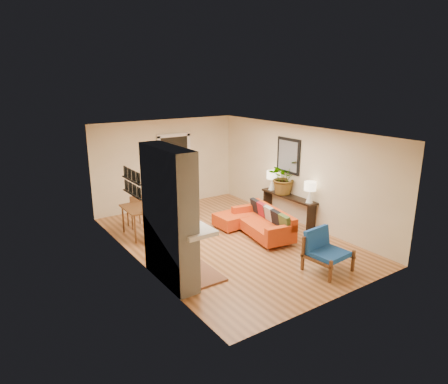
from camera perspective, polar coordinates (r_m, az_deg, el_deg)
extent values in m
plane|color=#C3804B|center=(9.68, 0.67, -6.83)|extent=(6.50, 6.50, 0.00)
plane|color=white|center=(8.99, 0.72, 8.61)|extent=(6.50, 6.50, 0.00)
plane|color=#FAE8C3|center=(11.99, -8.25, 4.03)|extent=(4.50, 0.00, 4.50)
plane|color=#FAE8C3|center=(6.98, 16.22, -5.32)|extent=(4.50, 0.00, 4.50)
plane|color=#FAE8C3|center=(8.23, -12.27, -1.76)|extent=(0.00, 6.50, 6.50)
plane|color=#FAE8C3|center=(10.66, 10.67, 2.41)|extent=(0.00, 6.50, 6.50)
cube|color=black|center=(12.12, -7.08, 3.00)|extent=(0.88, 0.06, 2.10)
cube|color=white|center=(11.91, -9.15, 2.68)|extent=(0.10, 0.08, 2.18)
cube|color=white|center=(12.34, -5.03, 3.29)|extent=(0.10, 0.08, 2.18)
cube|color=white|center=(11.92, -7.23, 8.06)|extent=(1.08, 0.08, 0.10)
cube|color=black|center=(10.83, 9.19, 5.13)|extent=(0.04, 0.85, 0.95)
cube|color=slate|center=(10.81, 9.10, 5.12)|extent=(0.01, 0.70, 0.80)
cube|color=black|center=(8.52, -12.97, -0.34)|extent=(0.06, 0.95, 0.02)
cube|color=black|center=(8.44, -13.09, 1.61)|extent=(0.06, 0.95, 0.02)
cube|color=white|center=(7.27, -8.00, 0.70)|extent=(0.42, 1.50, 1.48)
cube|color=white|center=(7.72, -7.62, -8.64)|extent=(0.42, 1.50, 1.12)
cube|color=white|center=(7.61, -6.09, -4.39)|extent=(0.60, 1.68, 0.08)
cube|color=black|center=(7.85, -6.18, -9.03)|extent=(0.03, 0.72, 0.78)
cube|color=brown|center=(8.17, -4.23, -11.29)|extent=(0.75, 1.30, 0.04)
cube|color=black|center=(7.95, -5.41, -9.56)|extent=(0.30, 0.36, 0.48)
cylinder|color=black|center=(7.77, -5.50, -6.63)|extent=(0.10, 0.10, 0.40)
cube|color=gold|center=(7.40, -6.41, 0.14)|extent=(0.04, 0.95, 0.95)
cube|color=silver|center=(7.41, -6.27, 0.17)|extent=(0.01, 0.82, 0.82)
cylinder|color=silver|center=(9.16, 6.35, -8.01)|extent=(0.04, 0.04, 0.09)
cylinder|color=silver|center=(9.48, 9.59, -7.30)|extent=(0.04, 0.04, 0.09)
cylinder|color=silver|center=(10.50, 1.71, -4.71)|extent=(0.04, 0.04, 0.09)
cylinder|color=silver|center=(10.77, 4.68, -4.20)|extent=(0.04, 0.04, 0.09)
cube|color=#CA5513|center=(9.90, 5.47, -5.00)|extent=(1.09, 1.97, 0.27)
cube|color=#CA5513|center=(9.95, 7.06, -3.17)|extent=(0.48, 1.87, 0.31)
cube|color=#CA5513|center=(9.14, 8.19, -5.42)|extent=(0.81, 0.29, 0.18)
cube|color=#CA5513|center=(10.52, 3.18, -2.37)|extent=(0.81, 0.29, 0.18)
cube|color=#425926|center=(9.31, 8.71, -4.34)|extent=(0.23, 0.38, 0.37)
cube|color=black|center=(9.59, 7.55, -3.68)|extent=(0.23, 0.38, 0.37)
cube|color=#9E9D99|center=(9.87, 6.46, -3.05)|extent=(0.23, 0.38, 0.37)
cube|color=maroon|center=(10.12, 5.55, -2.54)|extent=(0.23, 0.38, 0.37)
cube|color=black|center=(10.42, 4.57, -1.97)|extent=(0.23, 0.38, 0.37)
cylinder|color=silver|center=(10.03, 0.62, -5.81)|extent=(0.04, 0.04, 0.06)
cylinder|color=silver|center=(10.36, 3.22, -5.10)|extent=(0.04, 0.04, 0.06)
cylinder|color=silver|center=(10.47, -1.28, -4.84)|extent=(0.04, 0.04, 0.06)
cylinder|color=silver|center=(10.79, 1.27, -4.20)|extent=(0.04, 0.04, 0.06)
cube|color=#CA5513|center=(10.35, 0.96, -4.04)|extent=(0.73, 0.73, 0.31)
cube|color=brown|center=(8.10, 13.06, -9.66)|extent=(0.11, 0.77, 0.05)
cube|color=brown|center=(7.96, 14.96, -10.95)|extent=(0.06, 0.06, 0.45)
cube|color=brown|center=(8.27, 11.23, -8.61)|extent=(0.06, 0.06, 0.72)
cube|color=brown|center=(8.65, 16.13, -8.18)|extent=(0.11, 0.77, 0.05)
cube|color=brown|center=(8.52, 17.96, -9.34)|extent=(0.06, 0.06, 0.45)
cube|color=brown|center=(8.81, 14.35, -7.23)|extent=(0.06, 0.06, 0.72)
cube|color=#1A3E9E|center=(8.35, 14.68, -8.52)|extent=(0.73, 0.69, 0.10)
cube|color=#1A3E9E|center=(8.42, 13.11, -6.37)|extent=(0.69, 0.23, 0.42)
cube|color=brown|center=(9.92, -12.10, -2.24)|extent=(0.69, 0.98, 0.04)
cylinder|color=brown|center=(9.59, -12.57, -5.24)|extent=(0.04, 0.04, 0.69)
cylinder|color=brown|center=(9.77, -9.61, -4.66)|extent=(0.04, 0.04, 0.69)
cylinder|color=brown|center=(10.32, -14.21, -3.79)|extent=(0.04, 0.04, 0.69)
cylinder|color=brown|center=(10.49, -11.43, -3.29)|extent=(0.04, 0.04, 0.69)
cube|color=brown|center=(9.51, -9.81, -4.70)|extent=(0.41, 0.41, 0.04)
cube|color=brown|center=(9.60, -10.34, -3.01)|extent=(0.41, 0.05, 0.44)
cylinder|color=brown|center=(9.39, -10.27, -6.45)|extent=(0.03, 0.03, 0.42)
cylinder|color=brown|center=(9.51, -8.45, -6.07)|extent=(0.03, 0.03, 0.42)
cylinder|color=brown|center=(9.67, -11.03, -5.81)|extent=(0.03, 0.03, 0.42)
cylinder|color=brown|center=(9.79, -9.26, -5.45)|extent=(0.03, 0.03, 0.42)
cube|color=brown|center=(10.61, -12.51, -2.64)|extent=(0.41, 0.41, 0.04)
cube|color=brown|center=(10.36, -12.21, -1.67)|extent=(0.41, 0.05, 0.44)
cylinder|color=brown|center=(10.49, -12.96, -4.18)|extent=(0.03, 0.03, 0.42)
cylinder|color=brown|center=(10.59, -11.30, -3.87)|extent=(0.03, 0.03, 0.42)
cylinder|color=brown|center=(10.78, -13.57, -3.66)|extent=(0.03, 0.03, 0.42)
cylinder|color=brown|center=(10.88, -11.95, -3.36)|extent=(0.03, 0.03, 0.42)
cube|color=black|center=(10.81, 9.22, -0.63)|extent=(0.34, 1.85, 0.05)
cube|color=black|center=(10.35, 12.35, -3.65)|extent=(0.30, 0.04, 0.68)
cube|color=black|center=(11.51, 6.25, -1.34)|extent=(0.30, 0.04, 0.68)
cone|color=white|center=(10.26, 12.11, -0.68)|extent=(0.18, 0.18, 0.30)
cylinder|color=white|center=(10.21, 12.17, 0.29)|extent=(0.03, 0.03, 0.06)
cylinder|color=#FFEABF|center=(10.18, 12.20, 0.83)|extent=(0.30, 0.30, 0.22)
cone|color=white|center=(11.26, 6.83, 1.07)|extent=(0.18, 0.18, 0.30)
cylinder|color=white|center=(11.21, 6.86, 1.96)|extent=(0.03, 0.03, 0.06)
cylinder|color=#FFEABF|center=(11.19, 6.87, 2.46)|extent=(0.30, 0.30, 0.22)
imported|color=#1E5919|center=(10.83, 8.49, 2.16)|extent=(1.04, 0.98, 0.94)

